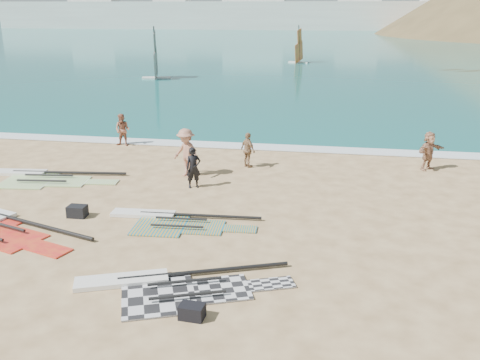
% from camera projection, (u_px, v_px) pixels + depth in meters
% --- Properties ---
extents(ground, '(300.00, 300.00, 0.00)m').
position_uv_depth(ground, '(173.00, 255.00, 15.02)').
color(ground, '#DCB981').
rests_on(ground, ground).
extents(sea, '(300.00, 240.00, 0.06)m').
position_uv_depth(sea, '(320.00, 33.00, 138.65)').
color(sea, '#0C5752').
rests_on(sea, ground).
extents(surf_line, '(300.00, 1.20, 0.04)m').
position_uv_depth(surf_line, '(245.00, 147.00, 26.54)').
color(surf_line, white).
rests_on(surf_line, ground).
extents(far_town, '(160.00, 8.00, 12.00)m').
position_uv_depth(far_town, '(269.00, 14.00, 156.69)').
color(far_town, white).
rests_on(far_town, ground).
extents(rig_grey, '(5.58, 3.35, 0.20)m').
position_uv_depth(rig_grey, '(166.00, 285.00, 13.27)').
color(rig_grey, black).
rests_on(rig_grey, ground).
extents(rig_green, '(5.95, 2.53, 0.20)m').
position_uv_depth(rig_green, '(39.00, 177.00, 21.72)').
color(rig_green, '#78BA2C').
rests_on(rig_green, ground).
extents(rig_orange, '(5.03, 2.01, 0.20)m').
position_uv_depth(rig_orange, '(169.00, 220.00, 17.31)').
color(rig_orange, orange).
rests_on(rig_orange, ground).
extents(gear_bag_near, '(0.61, 0.44, 0.38)m').
position_uv_depth(gear_bag_near, '(77.00, 211.00, 17.69)').
color(gear_bag_near, black).
rests_on(gear_bag_near, ground).
extents(gear_bag_far, '(0.58, 0.43, 0.33)m').
position_uv_depth(gear_bag_far, '(192.00, 311.00, 11.93)').
color(gear_bag_far, black).
rests_on(gear_bag_far, ground).
extents(person_wetsuit, '(0.68, 0.60, 1.58)m').
position_uv_depth(person_wetsuit, '(193.00, 168.00, 20.37)').
color(person_wetsuit, black).
rests_on(person_wetsuit, ground).
extents(beachgoer_left, '(0.83, 0.67, 1.61)m').
position_uv_depth(beachgoer_left, '(123.00, 130.00, 26.53)').
color(beachgoer_left, '#9F6149').
rests_on(beachgoer_left, ground).
extents(beachgoer_mid, '(1.48, 1.29, 1.99)m').
position_uv_depth(beachgoer_mid, '(186.00, 153.00, 21.68)').
color(beachgoer_mid, '#B07760').
rests_on(beachgoer_mid, ground).
extents(beachgoer_back, '(0.91, 0.89, 1.53)m').
position_uv_depth(beachgoer_back, '(248.00, 150.00, 22.97)').
color(beachgoer_back, '#987553').
rests_on(beachgoer_back, ground).
extents(beachgoer_right, '(1.45, 1.41, 1.66)m').
position_uv_depth(beachgoer_right, '(429.00, 151.00, 22.62)').
color(beachgoer_right, tan).
rests_on(beachgoer_right, ground).
extents(windsurfer_left, '(2.82, 3.25, 4.95)m').
position_uv_depth(windsurfer_left, '(156.00, 64.00, 50.88)').
color(windsurfer_left, white).
rests_on(windsurfer_left, ground).
extents(windsurfer_centre, '(2.59, 2.96, 4.55)m').
position_uv_depth(windsurfer_centre, '(299.00, 52.00, 65.17)').
color(windsurfer_centre, white).
rests_on(windsurfer_centre, ground).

